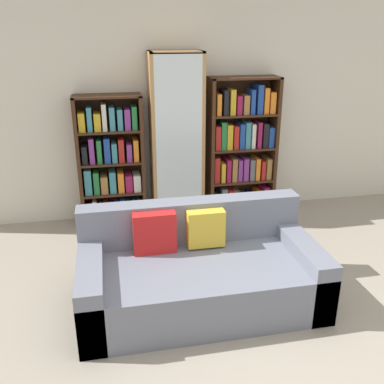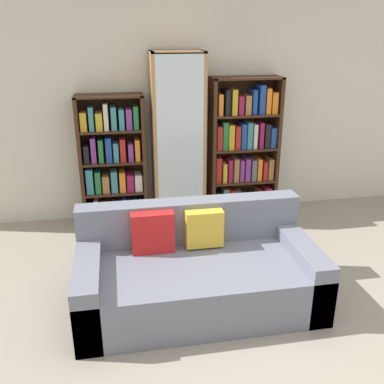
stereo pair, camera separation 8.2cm
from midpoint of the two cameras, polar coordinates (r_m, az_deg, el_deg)
name	(u,v)px [view 2 (the right image)]	position (r m, az deg, el deg)	size (l,w,h in m)	color
ground_plane	(256,353)	(3.36, 9.34, -20.43)	(16.00, 16.00, 0.00)	gray
wall_back	(191,105)	(5.21, 0.30, 11.54)	(6.39, 0.06, 2.70)	silver
couch	(196,272)	(3.68, 1.25, -10.69)	(1.97, 1.00, 0.80)	slate
bookshelf_left	(113,165)	(5.07, -10.03, 3.61)	(0.75, 0.32, 1.53)	#3D2314
display_cabinet	(178,139)	(5.04, -1.40, 7.05)	(0.61, 0.36, 1.98)	#AD7F4C
bookshelf_right	(243,151)	(5.28, 7.28, 5.47)	(0.83, 0.32, 1.69)	#3D2314
wine_bottle	(236,232)	(4.68, 6.34, -5.32)	(0.09, 0.09, 0.35)	#192333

